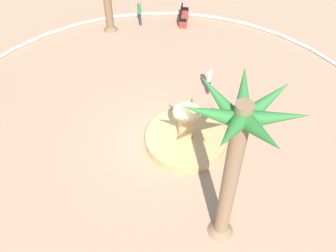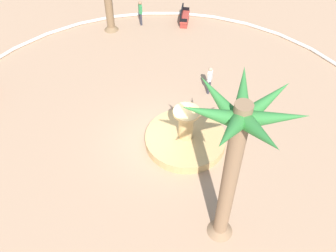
# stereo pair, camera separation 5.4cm
# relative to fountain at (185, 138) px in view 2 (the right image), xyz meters

# --- Properties ---
(ground_plane) EXTENTS (80.00, 80.00, 0.00)m
(ground_plane) POSITION_rel_fountain_xyz_m (0.42, -1.09, -0.30)
(ground_plane) COLOR tan
(plaza_curb) EXTENTS (23.51, 23.51, 0.20)m
(plaza_curb) POSITION_rel_fountain_xyz_m (0.42, -1.09, -0.20)
(plaza_curb) COLOR silver
(plaza_curb) RESTS_ON ground
(fountain) EXTENTS (3.75, 3.75, 2.02)m
(fountain) POSITION_rel_fountain_xyz_m (0.00, 0.00, 0.00)
(fountain) COLOR tan
(fountain) RESTS_ON ground
(palm_tree_near_fountain) EXTENTS (3.49, 3.45, 6.86)m
(palm_tree_near_fountain) POSITION_rel_fountain_xyz_m (3.45, 3.20, 4.63)
(palm_tree_near_fountain) COLOR #8E6B4C
(palm_tree_near_fountain) RESTS_ON ground
(bench_east) EXTENTS (1.67, 1.03, 1.00)m
(bench_east) POSITION_rel_fountain_xyz_m (-9.55, -4.82, 0.05)
(bench_east) COLOR #B73D33
(bench_east) RESTS_ON ground
(person_cyclist_photo) EXTENTS (0.53, 0.24, 1.64)m
(person_cyclist_photo) POSITION_rel_fountain_xyz_m (-3.82, -0.51, 0.62)
(person_cyclist_photo) COLOR #33333D
(person_cyclist_photo) RESTS_ON ground
(person_pedestrian_stroll) EXTENTS (0.42, 0.38, 1.63)m
(person_pedestrian_stroll) POSITION_rel_fountain_xyz_m (-8.03, -7.25, 0.62)
(person_pedestrian_stroll) COLOR #33333D
(person_pedestrian_stroll) RESTS_ON ground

